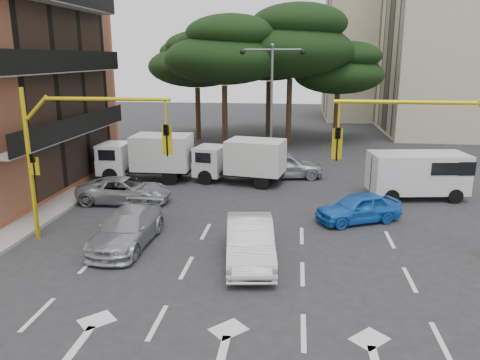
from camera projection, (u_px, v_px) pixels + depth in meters
The scene contains 19 objects.
ground at pixel (244, 271), 16.00m from camera, with size 120.00×120.00×0.00m, color #28282B.
median_strip at pixel (270, 165), 31.34m from camera, with size 1.40×6.00×0.15m, color gray.
apartment_beige_far at pixel (396, 46), 54.61m from camera, with size 16.20×12.15×16.70m.
pine_left_near at pixel (225, 50), 35.60m from camera, with size 9.15×9.15×10.23m.
pine_center at pixel (291, 41), 36.77m from camera, with size 9.98×9.98×11.16m.
pine_left_far at pixel (197, 59), 39.97m from camera, with size 8.32×8.32×9.30m.
pine_right at pixel (340, 68), 38.75m from camera, with size 7.49×7.49×8.37m.
pine_back at pixel (270, 51), 41.97m from camera, with size 9.15×9.15×10.23m.
signal_mast_right at pixel (446, 153), 16.13m from camera, with size 5.79×0.37×6.00m.
signal_mast_left at pixel (72, 144), 17.72m from camera, with size 5.79×0.37×6.00m.
street_lamp_center at pixel (272, 84), 29.98m from camera, with size 4.16×0.36×7.77m.
car_white_hatch at pixel (250, 241), 16.57m from camera, with size 1.62×4.64×1.53m, color silver.
car_blue_compact at pixel (358, 208), 20.62m from camera, with size 1.53×3.81×1.30m, color blue.
car_silver_wagon at pixel (127, 228), 18.05m from camera, with size 1.89×4.65×1.35m, color #A0A1A7.
car_silver_cross_a at pixel (125, 190), 23.35m from camera, with size 2.12×4.59×1.27m, color #93979B.
car_silver_cross_b at pixel (284, 165), 28.17m from camera, with size 1.86×4.62×1.57m, color #A3A6AB.
van_white at pixel (417, 175), 24.05m from camera, with size 2.17×4.80×2.40m, color silver, non-canonical shape.
box_truck_a at pixel (146, 157), 27.59m from camera, with size 2.31×5.50×2.71m, color white, non-canonical shape.
box_truck_b at pixel (240, 161), 26.89m from camera, with size 2.19×5.22×2.57m, color silver, non-canonical shape.
Camera 1 is at (1.64, -14.59, 7.08)m, focal length 35.00 mm.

